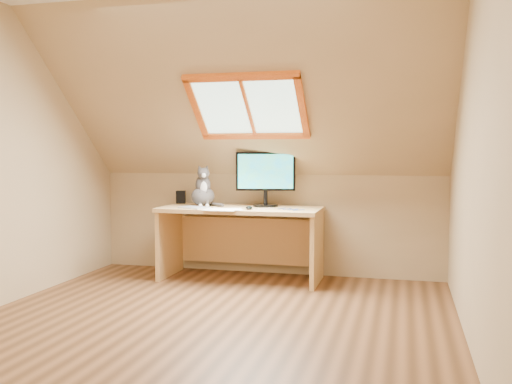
% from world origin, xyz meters
% --- Properties ---
extents(ground, '(3.50, 3.50, 0.00)m').
position_xyz_m(ground, '(0.00, 0.00, 0.00)').
color(ground, brown).
rests_on(ground, ground).
extents(room_shell, '(3.52, 3.52, 2.41)m').
position_xyz_m(room_shell, '(0.00, -0.09, 1.43)').
color(room_shell, tan).
rests_on(room_shell, ground).
extents(desk, '(1.53, 0.67, 0.70)m').
position_xyz_m(desk, '(-0.17, 1.45, 0.48)').
color(desk, tan).
rests_on(desk, ground).
extents(monitor, '(0.57, 0.24, 0.53)m').
position_xyz_m(monitor, '(0.04, 1.51, 1.00)').
color(monitor, black).
rests_on(monitor, desk).
extents(cat, '(0.31, 0.34, 0.41)m').
position_xyz_m(cat, '(-0.56, 1.40, 0.84)').
color(cat, '#494341').
rests_on(cat, desk).
extents(desk_speaker, '(0.11, 0.11, 0.13)m').
position_xyz_m(desk_speaker, '(-0.88, 1.63, 0.76)').
color(desk_speaker, black).
rests_on(desk_speaker, desk).
extents(graphics_tablet, '(0.32, 0.28, 0.01)m').
position_xyz_m(graphics_tablet, '(-0.57, 1.20, 0.70)').
color(graphics_tablet, '#B2B2B7').
rests_on(graphics_tablet, desk).
extents(mouse, '(0.08, 0.11, 0.03)m').
position_xyz_m(mouse, '(-0.03, 1.19, 0.71)').
color(mouse, black).
rests_on(mouse, desk).
extents(papers, '(0.35, 0.30, 0.01)m').
position_xyz_m(papers, '(-0.17, 1.12, 0.70)').
color(papers, white).
rests_on(papers, desk).
extents(cables, '(0.51, 0.26, 0.01)m').
position_xyz_m(cables, '(0.24, 1.26, 0.70)').
color(cables, silver).
rests_on(cables, desk).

